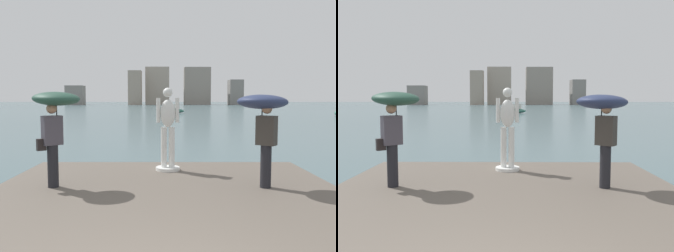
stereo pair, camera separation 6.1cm
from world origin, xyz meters
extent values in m
plane|color=#4C666B|center=(0.00, 40.00, 0.00)|extent=(400.00, 400.00, 0.00)
cube|color=#60564C|center=(0.00, 2.16, 0.20)|extent=(7.13, 10.32, 0.40)
cylinder|color=white|center=(0.04, 6.18, 0.44)|extent=(0.61, 0.61, 0.08)
cylinder|color=white|center=(-0.06, 6.18, 0.99)|extent=(0.15, 0.15, 1.03)
cylinder|color=white|center=(0.14, 6.18, 0.99)|extent=(0.15, 0.15, 1.03)
ellipsoid|color=white|center=(0.04, 6.18, 1.86)|extent=(0.38, 0.26, 0.70)
sphere|color=white|center=(0.04, 6.18, 2.38)|extent=(0.24, 0.24, 0.24)
cylinder|color=white|center=(-0.20, 6.18, 1.93)|extent=(0.10, 0.10, 0.62)
cylinder|color=white|center=(0.28, 6.18, 1.93)|extent=(0.10, 0.10, 0.62)
cylinder|color=black|center=(-2.33, 4.46, 0.84)|extent=(0.22, 0.22, 0.88)
cube|color=#47424C|center=(-2.33, 4.46, 1.58)|extent=(0.45, 0.42, 0.60)
sphere|color=#A87A5B|center=(-2.33, 4.46, 2.02)|extent=(0.21, 0.21, 0.21)
cylinder|color=#262626|center=(-2.26, 4.57, 1.89)|extent=(0.02, 0.02, 0.53)
ellipsoid|color=#234738|center=(-2.26, 4.57, 2.23)|extent=(1.35, 1.35, 0.34)
cube|color=black|center=(-2.52, 4.34, 1.30)|extent=(0.20, 0.19, 0.24)
cylinder|color=black|center=(2.05, 4.43, 0.84)|extent=(0.22, 0.22, 0.88)
cube|color=#38332D|center=(2.05, 4.43, 1.58)|extent=(0.45, 0.42, 0.60)
sphere|color=#A87A5B|center=(2.05, 4.43, 2.02)|extent=(0.21, 0.21, 0.21)
cylinder|color=#262626|center=(1.98, 4.53, 1.86)|extent=(0.02, 0.02, 0.46)
ellipsoid|color=navy|center=(1.98, 4.53, 2.16)|extent=(1.44, 1.45, 0.33)
ellipsoid|color=#336B5B|center=(0.82, 50.76, 0.36)|extent=(3.85, 2.73, 0.71)
cube|color=beige|center=(1.07, 50.65, 1.05)|extent=(1.49, 1.39, 0.77)
cube|color=gray|center=(-32.91, 122.13, 3.40)|extent=(6.14, 5.32, 6.81)
cube|color=gray|center=(-11.58, 121.30, 5.99)|extent=(4.54, 4.91, 11.97)
cube|color=#A89989|center=(-3.83, 127.74, 6.82)|extent=(8.62, 7.92, 13.64)
cube|color=gray|center=(10.70, 126.71, 6.78)|extent=(9.56, 6.28, 13.55)
cube|color=gray|center=(24.32, 123.83, 4.46)|extent=(4.78, 6.45, 8.91)
camera|label=1|loc=(0.04, -2.66, 2.23)|focal=37.44mm
camera|label=2|loc=(0.10, -2.66, 2.23)|focal=37.44mm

